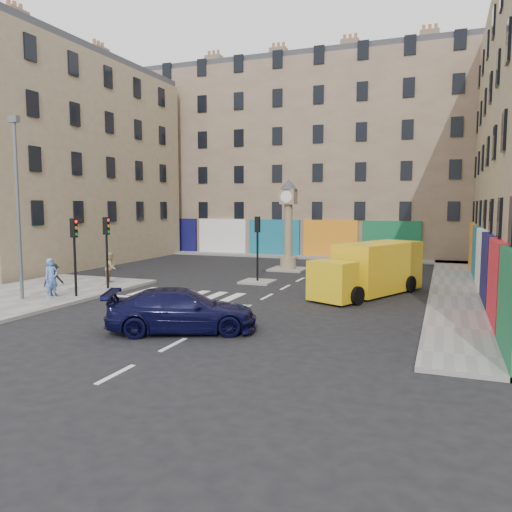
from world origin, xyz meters
The scene contains 17 objects.
ground centered at (0.00, 0.00, 0.00)m, with size 120.00×120.00×0.00m, color black.
sidewalk_right centered at (8.70, 10.00, 0.07)m, with size 2.60×30.00×0.15m, color gray.
sidewalk_far centered at (-4.00, 22.20, 0.07)m, with size 32.00×2.40×0.15m, color gray.
island_near centered at (-2.00, 8.00, 0.06)m, with size 1.80×1.80×0.12m, color gray.
island_far centered at (-2.00, 14.00, 0.06)m, with size 2.40×2.40×0.12m, color gray.
building_far centered at (-4.00, 28.00, 8.50)m, with size 32.00×10.00×17.00m, color gray.
building_left centered at (-19.00, 12.00, 7.50)m, with size 8.00×20.00×15.00m, color #9A8764.
traffic_light_left_near centered at (-8.30, 0.20, 2.62)m, with size 0.28×0.22×3.70m.
traffic_light_left_far centered at (-8.30, 2.60, 2.62)m, with size 0.28×0.22×3.70m.
traffic_light_island centered at (-2.00, 8.00, 2.59)m, with size 0.28×0.22×3.70m.
lamp_post centered at (-10.20, -1.20, 4.79)m, with size 0.50×0.25×8.30m.
clock_pillar centered at (-2.00, 14.00, 3.55)m, with size 1.20×1.20×6.10m.
navy_sedan centered at (-0.57, -3.38, 0.77)m, with size 2.14×5.28×1.53m, color black.
yellow_van centered at (4.63, 6.43, 1.28)m, with size 4.88×7.29×2.57m.
pedestrian_blue centered at (-8.92, -0.70, 1.09)m, with size 0.68×0.45×1.87m, color #5C82D3.
pedestrian_tan centered at (-9.37, 4.31, 1.00)m, with size 0.83×0.64×1.70m, color tan.
pedestrian_dark centered at (-9.37, -0.09, 0.93)m, with size 1.01×0.58×1.57m, color black.
Camera 1 is at (8.03, -18.66, 4.48)m, focal length 35.00 mm.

